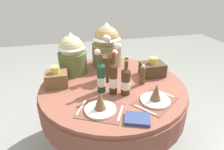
{
  "coord_description": "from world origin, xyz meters",
  "views": [
    {
      "loc": [
        -0.37,
        -1.55,
        1.67
      ],
      "look_at": [
        0.0,
        0.03,
        0.85
      ],
      "focal_mm": 30.97,
      "sensor_mm": 36.0,
      "label": 1
    }
  ],
  "objects_px": {
    "woven_basket_side_left": "(57,78)",
    "place_setting_left": "(100,106)",
    "wine_bottle_left": "(113,78)",
    "place_setting_right": "(156,97)",
    "flower_vase": "(108,63)",
    "dining_table": "(113,98)",
    "gift_tub_back_left": "(72,52)",
    "gift_tub_back_centre": "(107,43)",
    "wine_bottle_right": "(126,81)",
    "book_on_table": "(137,119)",
    "woven_basket_side_right": "(152,69)",
    "wine_bottle_centre": "(101,78)",
    "pepper_mill": "(142,75)"
  },
  "relations": [
    {
      "from": "pepper_mill",
      "to": "gift_tub_back_centre",
      "type": "distance_m",
      "value": 0.59
    },
    {
      "from": "dining_table",
      "to": "place_setting_left",
      "type": "height_order",
      "value": "place_setting_left"
    },
    {
      "from": "wine_bottle_centre",
      "to": "woven_basket_side_left",
      "type": "height_order",
      "value": "wine_bottle_centre"
    },
    {
      "from": "dining_table",
      "to": "flower_vase",
      "type": "height_order",
      "value": "flower_vase"
    },
    {
      "from": "place_setting_right",
      "to": "woven_basket_side_left",
      "type": "distance_m",
      "value": 0.9
    },
    {
      "from": "wine_bottle_right",
      "to": "woven_basket_side_left",
      "type": "xyz_separation_m",
      "value": [
        -0.58,
        0.29,
        -0.05
      ]
    },
    {
      "from": "place_setting_left",
      "to": "book_on_table",
      "type": "height_order",
      "value": "place_setting_left"
    },
    {
      "from": "flower_vase",
      "to": "gift_tub_back_centre",
      "type": "height_order",
      "value": "gift_tub_back_centre"
    },
    {
      "from": "place_setting_right",
      "to": "gift_tub_back_left",
      "type": "bearing_deg",
      "value": 130.97
    },
    {
      "from": "place_setting_left",
      "to": "wine_bottle_left",
      "type": "bearing_deg",
      "value": 55.39
    },
    {
      "from": "wine_bottle_left",
      "to": "gift_tub_back_centre",
      "type": "distance_m",
      "value": 0.64
    },
    {
      "from": "place_setting_left",
      "to": "book_on_table",
      "type": "xyz_separation_m",
      "value": [
        0.23,
        -0.17,
        -0.03
      ]
    },
    {
      "from": "wine_bottle_left",
      "to": "book_on_table",
      "type": "relative_size",
      "value": 2.12
    },
    {
      "from": "book_on_table",
      "to": "woven_basket_side_right",
      "type": "xyz_separation_m",
      "value": [
        0.39,
        0.64,
        0.06
      ]
    },
    {
      "from": "woven_basket_side_left",
      "to": "place_setting_left",
      "type": "bearing_deg",
      "value": -55.5
    },
    {
      "from": "flower_vase",
      "to": "wine_bottle_right",
      "type": "xyz_separation_m",
      "value": [
        0.09,
        -0.31,
        -0.05
      ]
    },
    {
      "from": "place_setting_right",
      "to": "book_on_table",
      "type": "xyz_separation_m",
      "value": [
        -0.22,
        -0.19,
        -0.03
      ]
    },
    {
      "from": "wine_bottle_centre",
      "to": "gift_tub_back_centre",
      "type": "height_order",
      "value": "gift_tub_back_centre"
    },
    {
      "from": "place_setting_left",
      "to": "pepper_mill",
      "type": "xyz_separation_m",
      "value": [
        0.46,
        0.32,
        0.04
      ]
    },
    {
      "from": "woven_basket_side_left",
      "to": "pepper_mill",
      "type": "bearing_deg",
      "value": -10.73
    },
    {
      "from": "place_setting_right",
      "to": "woven_basket_side_right",
      "type": "bearing_deg",
      "value": 69.52
    },
    {
      "from": "flower_vase",
      "to": "wine_bottle_right",
      "type": "distance_m",
      "value": 0.32
    },
    {
      "from": "wine_bottle_left",
      "to": "gift_tub_back_centre",
      "type": "height_order",
      "value": "gift_tub_back_centre"
    },
    {
      "from": "place_setting_left",
      "to": "gift_tub_back_left",
      "type": "relative_size",
      "value": 0.97
    },
    {
      "from": "place_setting_right",
      "to": "wine_bottle_left",
      "type": "relative_size",
      "value": 1.14
    },
    {
      "from": "place_setting_left",
      "to": "wine_bottle_right",
      "type": "xyz_separation_m",
      "value": [
        0.25,
        0.19,
        0.08
      ]
    },
    {
      "from": "wine_bottle_right",
      "to": "gift_tub_back_left",
      "type": "distance_m",
      "value": 0.69
    },
    {
      "from": "flower_vase",
      "to": "woven_basket_side_left",
      "type": "distance_m",
      "value": 0.5
    },
    {
      "from": "wine_bottle_centre",
      "to": "gift_tub_back_left",
      "type": "relative_size",
      "value": 0.81
    },
    {
      "from": "pepper_mill",
      "to": "book_on_table",
      "type": "bearing_deg",
      "value": -114.38
    },
    {
      "from": "wine_bottle_left",
      "to": "wine_bottle_right",
      "type": "bearing_deg",
      "value": -19.63
    },
    {
      "from": "place_setting_left",
      "to": "flower_vase",
      "type": "relative_size",
      "value": 0.97
    },
    {
      "from": "wine_bottle_left",
      "to": "wine_bottle_right",
      "type": "distance_m",
      "value": 0.11
    },
    {
      "from": "gift_tub_back_left",
      "to": "wine_bottle_left",
      "type": "bearing_deg",
      "value": -58.33
    },
    {
      "from": "flower_vase",
      "to": "woven_basket_side_right",
      "type": "distance_m",
      "value": 0.47
    },
    {
      "from": "place_setting_right",
      "to": "woven_basket_side_right",
      "type": "height_order",
      "value": "woven_basket_side_right"
    },
    {
      "from": "woven_basket_side_right",
      "to": "gift_tub_back_left",
      "type": "bearing_deg",
      "value": 162.21
    },
    {
      "from": "gift_tub_back_left",
      "to": "wine_bottle_centre",
      "type": "bearing_deg",
      "value": -64.45
    },
    {
      "from": "wine_bottle_centre",
      "to": "woven_basket_side_right",
      "type": "bearing_deg",
      "value": 19.87
    },
    {
      "from": "book_on_table",
      "to": "woven_basket_side_left",
      "type": "height_order",
      "value": "woven_basket_side_left"
    },
    {
      "from": "book_on_table",
      "to": "gift_tub_back_left",
      "type": "distance_m",
      "value": 1.0
    },
    {
      "from": "place_setting_right",
      "to": "gift_tub_back_left",
      "type": "distance_m",
      "value": 0.95
    },
    {
      "from": "place_setting_left",
      "to": "gift_tub_back_centre",
      "type": "relative_size",
      "value": 0.86
    },
    {
      "from": "wine_bottle_left",
      "to": "book_on_table",
      "type": "distance_m",
      "value": 0.42
    },
    {
      "from": "wine_bottle_left",
      "to": "place_setting_left",
      "type": "bearing_deg",
      "value": -124.61
    },
    {
      "from": "wine_bottle_left",
      "to": "place_setting_right",
      "type": "bearing_deg",
      "value": -33.67
    },
    {
      "from": "wine_bottle_left",
      "to": "gift_tub_back_left",
      "type": "distance_m",
      "value": 0.6
    },
    {
      "from": "place_setting_right",
      "to": "wine_bottle_right",
      "type": "xyz_separation_m",
      "value": [
        -0.2,
        0.17,
        0.08
      ]
    },
    {
      "from": "wine_bottle_centre",
      "to": "woven_basket_side_left",
      "type": "xyz_separation_m",
      "value": [
        -0.38,
        0.2,
        -0.06
      ]
    },
    {
      "from": "wine_bottle_centre",
      "to": "woven_basket_side_left",
      "type": "relative_size",
      "value": 1.76
    }
  ]
}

